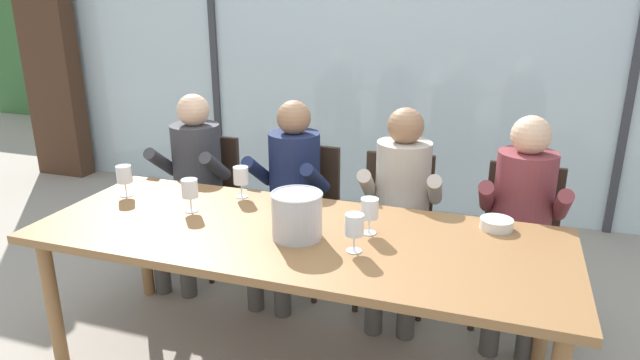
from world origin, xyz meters
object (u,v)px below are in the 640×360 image
at_px(chair_center, 396,216).
at_px(wine_glass_near_bucket, 190,190).
at_px(wine_glass_by_left_taster, 369,210).
at_px(person_maroon_top, 522,212).
at_px(wine_glass_by_right_taster, 241,177).
at_px(dining_table, 296,245).
at_px(tasting_bowl, 496,224).
at_px(person_beige_jumper, 401,198).
at_px(ice_bucket_primary, 297,215).
at_px(person_navy_polo, 290,186).
at_px(chair_near_curtain, 205,191).
at_px(chair_left_of_center, 303,204).
at_px(wine_glass_center_pour, 124,176).
at_px(wine_glass_spare_empty, 354,226).
at_px(person_charcoal_jacket, 192,175).

xyz_separation_m(chair_center, wine_glass_near_bucket, (-0.92, -0.82, 0.34)).
bearing_deg(wine_glass_near_bucket, wine_glass_by_left_taster, 1.61).
distance_m(person_maroon_top, wine_glass_by_right_taster, 1.54).
relative_size(dining_table, person_maroon_top, 2.08).
distance_m(dining_table, tasting_bowl, 0.97).
distance_m(person_beige_jumper, ice_bucket_primary, 0.88).
distance_m(ice_bucket_primary, wine_glass_by_left_taster, 0.34).
height_order(person_navy_polo, wine_glass_near_bucket, person_navy_polo).
height_order(chair_near_curtain, ice_bucket_primary, ice_bucket_primary).
relative_size(chair_left_of_center, wine_glass_center_pour, 5.15).
bearing_deg(tasting_bowl, person_navy_polo, 162.12).
bearing_deg(wine_glass_near_bucket, ice_bucket_primary, -11.04).
height_order(chair_near_curtain, wine_glass_spare_empty, wine_glass_spare_empty).
bearing_deg(wine_glass_by_right_taster, dining_table, -37.40).
bearing_deg(wine_glass_by_right_taster, person_navy_polo, 72.50).
height_order(person_charcoal_jacket, person_beige_jumper, same).
xyz_separation_m(chair_near_curtain, person_charcoal_jacket, (0.01, -0.17, 0.17)).
relative_size(chair_left_of_center, ice_bucket_primary, 3.71).
bearing_deg(dining_table, chair_center, 71.01).
xyz_separation_m(chair_near_curtain, wine_glass_spare_empty, (1.35, -1.03, 0.34)).
distance_m(dining_table, wine_glass_spare_empty, 0.38).
distance_m(person_navy_polo, wine_glass_center_pour, 0.96).
bearing_deg(wine_glass_center_pour, chair_center, 27.81).
xyz_separation_m(ice_bucket_primary, wine_glass_by_right_taster, (-0.49, 0.40, 0.01)).
relative_size(person_charcoal_jacket, wine_glass_by_right_taster, 6.98).
height_order(wine_glass_by_left_taster, wine_glass_by_right_taster, same).
height_order(tasting_bowl, wine_glass_spare_empty, wine_glass_spare_empty).
bearing_deg(chair_near_curtain, wine_glass_by_right_taster, -42.31).
distance_m(dining_table, wine_glass_by_right_taster, 0.61).
relative_size(person_charcoal_jacket, wine_glass_spare_empty, 6.98).
bearing_deg(person_beige_jumper, wine_glass_center_pour, -162.48).
xyz_separation_m(person_charcoal_jacket, wine_glass_spare_empty, (1.34, -0.86, 0.17)).
height_order(chair_near_curtain, wine_glass_by_right_taster, wine_glass_by_right_taster).
xyz_separation_m(chair_near_curtain, wine_glass_by_left_taster, (1.36, -0.82, 0.34)).
bearing_deg(dining_table, wine_glass_near_bucket, 173.12).
bearing_deg(wine_glass_by_left_taster, chair_near_curtain, 149.06).
bearing_deg(ice_bucket_primary, wine_glass_near_bucket, 168.96).
relative_size(dining_table, chair_left_of_center, 2.83).
bearing_deg(chair_center, person_beige_jumper, -75.06).
xyz_separation_m(ice_bucket_primary, wine_glass_center_pour, (-1.11, 0.21, 0.01)).
bearing_deg(chair_left_of_center, person_beige_jumper, -10.69).
height_order(dining_table, wine_glass_by_left_taster, wine_glass_by_left_taster).
bearing_deg(wine_glass_near_bucket, person_beige_jumper, 34.88).
bearing_deg(wine_glass_center_pour, wine_glass_by_left_taster, -2.49).
bearing_deg(chair_left_of_center, wine_glass_near_bucket, -107.64).
xyz_separation_m(wine_glass_by_left_taster, wine_glass_center_pour, (-1.41, 0.06, 0.00)).
distance_m(wine_glass_by_left_taster, wine_glass_by_right_taster, 0.83).
distance_m(person_charcoal_jacket, person_navy_polo, 0.69).
bearing_deg(wine_glass_near_bucket, chair_left_of_center, 69.83).
bearing_deg(person_navy_polo, dining_table, -63.21).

